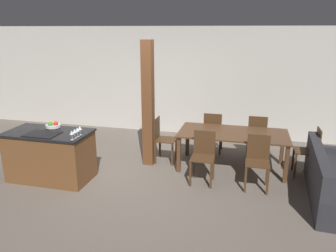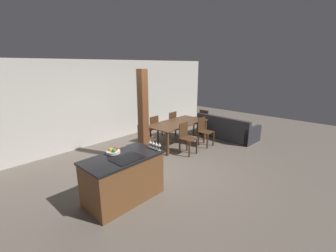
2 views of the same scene
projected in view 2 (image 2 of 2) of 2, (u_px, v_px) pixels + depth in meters
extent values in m
plane|color=#665B51|center=(158.00, 168.00, 5.73)|extent=(16.00, 16.00, 0.00)
cube|color=beige|center=(95.00, 103.00, 7.21)|extent=(11.20, 0.08, 2.70)
cube|color=brown|center=(123.00, 179.00, 4.30)|extent=(1.44, 0.75, 0.86)
cube|color=black|center=(122.00, 157.00, 4.18)|extent=(1.48, 0.79, 0.04)
cube|color=black|center=(127.00, 158.00, 4.07)|extent=(0.56, 0.40, 0.01)
cylinder|color=silver|center=(113.00, 152.00, 4.29)|extent=(0.27, 0.27, 0.05)
sphere|color=red|center=(116.00, 149.00, 4.31)|extent=(0.08, 0.08, 0.08)
sphere|color=gold|center=(110.00, 149.00, 4.29)|extent=(0.07, 0.07, 0.07)
sphere|color=#3D8E38|center=(114.00, 151.00, 4.23)|extent=(0.08, 0.08, 0.08)
cylinder|color=silver|center=(159.00, 150.00, 4.44)|extent=(0.06, 0.06, 0.00)
cylinder|color=silver|center=(159.00, 148.00, 4.42)|extent=(0.01, 0.01, 0.09)
cone|color=silver|center=(159.00, 144.00, 4.40)|extent=(0.07, 0.07, 0.06)
cylinder|color=silver|center=(156.00, 149.00, 4.49)|extent=(0.06, 0.06, 0.00)
cylinder|color=silver|center=(156.00, 147.00, 4.48)|extent=(0.01, 0.01, 0.09)
cone|color=silver|center=(156.00, 143.00, 4.46)|extent=(0.07, 0.07, 0.06)
cylinder|color=silver|center=(153.00, 148.00, 4.55)|extent=(0.06, 0.06, 0.00)
cylinder|color=silver|center=(153.00, 146.00, 4.54)|extent=(0.01, 0.01, 0.09)
cone|color=silver|center=(153.00, 142.00, 4.52)|extent=(0.07, 0.07, 0.06)
cylinder|color=silver|center=(150.00, 147.00, 4.61)|extent=(0.06, 0.06, 0.00)
cylinder|color=silver|center=(150.00, 145.00, 4.59)|extent=(0.01, 0.01, 0.09)
cone|color=silver|center=(150.00, 141.00, 4.57)|extent=(0.07, 0.07, 0.06)
cube|color=#51331E|center=(178.00, 123.00, 7.30)|extent=(2.06, 1.01, 0.03)
cube|color=#51331E|center=(167.00, 144.00, 6.43)|extent=(0.07, 0.07, 0.70)
cube|color=#51331E|center=(205.00, 130.00, 7.80)|extent=(0.07, 0.07, 0.70)
cube|color=#51331E|center=(147.00, 138.00, 7.00)|extent=(0.07, 0.07, 0.70)
cube|color=#51331E|center=(185.00, 126.00, 8.37)|extent=(0.07, 0.07, 0.70)
cube|color=#472D19|center=(188.00, 139.00, 6.51)|extent=(0.40, 0.40, 0.02)
cube|color=#472D19|center=(183.00, 130.00, 6.58)|extent=(0.38, 0.02, 0.43)
cube|color=#472D19|center=(189.00, 149.00, 6.34)|extent=(0.04, 0.04, 0.46)
cube|color=#472D19|center=(197.00, 146.00, 6.59)|extent=(0.04, 0.04, 0.46)
cube|color=#472D19|center=(180.00, 147.00, 6.57)|extent=(0.04, 0.04, 0.46)
cube|color=#472D19|center=(187.00, 143.00, 6.82)|extent=(0.04, 0.04, 0.46)
cube|color=#472D19|center=(206.00, 132.00, 7.17)|extent=(0.40, 0.40, 0.02)
cube|color=#472D19|center=(201.00, 124.00, 7.24)|extent=(0.38, 0.02, 0.43)
cube|color=#472D19|center=(207.00, 141.00, 7.00)|extent=(0.04, 0.04, 0.46)
cube|color=#472D19|center=(213.00, 139.00, 7.25)|extent=(0.04, 0.04, 0.46)
cube|color=#472D19|center=(198.00, 139.00, 7.23)|extent=(0.04, 0.04, 0.46)
cube|color=#472D19|center=(204.00, 136.00, 7.48)|extent=(0.04, 0.04, 0.46)
cube|color=#472D19|center=(150.00, 128.00, 7.56)|extent=(0.40, 0.40, 0.02)
cube|color=#472D19|center=(154.00, 123.00, 7.38)|extent=(0.38, 0.02, 0.43)
cube|color=#472D19|center=(151.00, 133.00, 7.87)|extent=(0.04, 0.04, 0.46)
cube|color=#472D19|center=(143.00, 135.00, 7.61)|extent=(0.04, 0.04, 0.46)
cube|color=#472D19|center=(158.00, 135.00, 7.63)|extent=(0.04, 0.04, 0.46)
cube|color=#472D19|center=(150.00, 137.00, 7.38)|extent=(0.04, 0.04, 0.46)
cube|color=#472D19|center=(169.00, 123.00, 8.22)|extent=(0.40, 0.40, 0.02)
cube|color=#472D19|center=(173.00, 118.00, 8.04)|extent=(0.38, 0.02, 0.43)
cube|color=#472D19|center=(169.00, 128.00, 8.53)|extent=(0.04, 0.04, 0.46)
cube|color=#472D19|center=(162.00, 130.00, 8.27)|extent=(0.04, 0.04, 0.46)
cube|color=#472D19|center=(176.00, 129.00, 8.30)|extent=(0.04, 0.04, 0.46)
cube|color=#472D19|center=(169.00, 131.00, 8.04)|extent=(0.04, 0.04, 0.46)
cube|color=#472D19|center=(148.00, 140.00, 6.42)|extent=(0.40, 0.40, 0.02)
cube|color=#472D19|center=(142.00, 134.00, 6.22)|extent=(0.02, 0.38, 0.43)
cube|color=#472D19|center=(156.00, 147.00, 6.49)|extent=(0.04, 0.04, 0.46)
cube|color=#472D19|center=(148.00, 145.00, 6.72)|extent=(0.04, 0.04, 0.46)
cube|color=#472D19|center=(147.00, 151.00, 6.24)|extent=(0.04, 0.04, 0.46)
cube|color=#472D19|center=(139.00, 148.00, 6.47)|extent=(0.04, 0.04, 0.46)
cube|color=#472D19|center=(201.00, 123.00, 8.31)|extent=(0.40, 0.40, 0.02)
cube|color=#472D19|center=(204.00, 116.00, 8.39)|extent=(0.02, 0.38, 0.43)
cube|color=#472D19|center=(194.00, 129.00, 8.37)|extent=(0.04, 0.04, 0.46)
cube|color=#472D19|center=(202.00, 131.00, 8.14)|extent=(0.04, 0.04, 0.46)
cube|color=#472D19|center=(199.00, 127.00, 8.62)|extent=(0.04, 0.04, 0.46)
cube|color=#472D19|center=(207.00, 129.00, 8.39)|extent=(0.04, 0.04, 0.46)
cube|color=#2D2D33|center=(227.00, 131.00, 8.13)|extent=(1.04, 2.13, 0.42)
cube|color=#2D2D33|center=(222.00, 122.00, 7.77)|extent=(0.29, 2.08, 0.38)
cube|color=#2D2D33|center=(253.00, 135.00, 7.44)|extent=(0.92, 0.20, 0.56)
cube|color=#2D2D33|center=(205.00, 125.00, 8.78)|extent=(0.92, 0.20, 0.56)
cube|color=brown|center=(143.00, 117.00, 5.88)|extent=(0.20, 0.20, 2.45)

